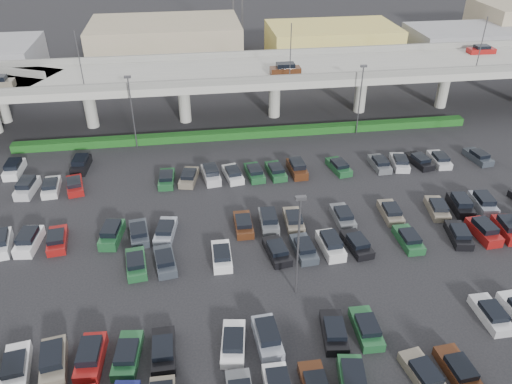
% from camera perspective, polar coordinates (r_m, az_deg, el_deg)
% --- Properties ---
extents(ground, '(280.00, 280.00, 0.00)m').
position_cam_1_polar(ground, '(52.34, 2.71, -5.41)').
color(ground, black).
extents(overpass, '(150.00, 13.00, 15.80)m').
position_cam_1_polar(overpass, '(77.33, -1.76, 13.20)').
color(overpass, gray).
rests_on(overpass, ground).
extents(hedge, '(66.00, 1.60, 1.10)m').
position_cam_1_polar(hedge, '(73.30, -0.85, 6.72)').
color(hedge, '#103A11').
rests_on(hedge, ground).
extents(parked_cars, '(63.13, 41.61, 1.67)m').
position_cam_1_polar(parked_cars, '(48.85, 2.56, -7.63)').
color(parked_cars, '#2F353D').
rests_on(parked_cars, ground).
extents(light_poles, '(66.90, 48.38, 10.30)m').
position_cam_1_polar(light_poles, '(50.00, -2.18, 1.27)').
color(light_poles, '#444348').
rests_on(light_poles, ground).
extents(distant_buildings, '(138.00, 24.00, 9.00)m').
position_cam_1_polar(distant_buildings, '(108.39, 3.29, 16.85)').
color(distant_buildings, gray).
rests_on(distant_buildings, ground).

